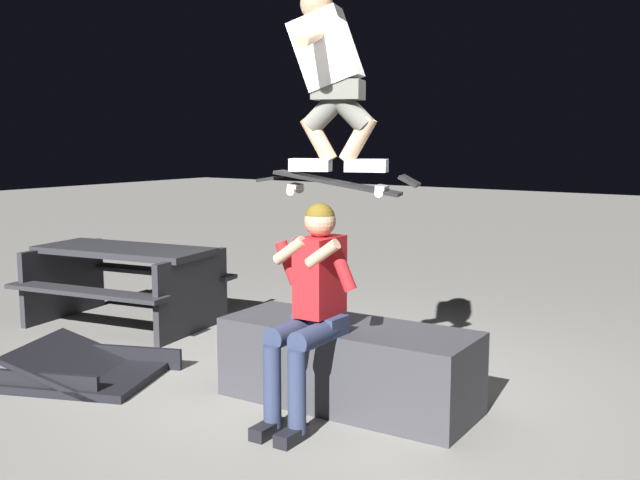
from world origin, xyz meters
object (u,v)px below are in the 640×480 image
Objects in this scene: skateboard at (338,183)px; kicker_ramp at (88,372)px; picnic_table_back at (125,273)px; ledge_box_main at (348,365)px; person_sitting_on_ledge at (310,300)px; skater_airborne at (329,71)px.

kicker_ramp is (1.90, 0.48, -1.45)m from skateboard.
picnic_table_back is at bearing -50.44° from kicker_ramp.
ledge_box_main is 1.25× the size of person_sitting_on_ledge.
kicker_ramp is at bearing 9.00° from person_sitting_on_ledge.
ledge_box_main is 0.64m from person_sitting_on_ledge.
skateboard reaches higher than ledge_box_main.
picnic_table_back is (2.96, -0.81, -1.01)m from skateboard.
skater_airborne is (0.01, 0.21, 1.92)m from ledge_box_main.
person_sitting_on_ledge is at bearing -171.00° from kicker_ramp.
kicker_ramp is 0.64× the size of picnic_table_back.
kicker_ramp is at bearing 129.56° from picnic_table_back.
ledge_box_main is 1.68× the size of skateboard.
kicker_ramp is (1.83, 0.29, -0.73)m from person_sitting_on_ledge.
person_sitting_on_ledge is 3.07m from picnic_table_back.
skater_airborne is 3.47m from picnic_table_back.
ledge_box_main is at bearing -93.19° from skater_airborne.
kicker_ramp is at bearing 19.94° from ledge_box_main.
skater_airborne is at bearing 164.21° from picnic_table_back.
ledge_box_main is 2.99m from picnic_table_back.
person_sitting_on_ledge is 0.73× the size of picnic_table_back.
skater_airborne is 0.92× the size of kicker_ramp.
picnic_table_back is (2.89, -1.00, -0.28)m from person_sitting_on_ledge.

